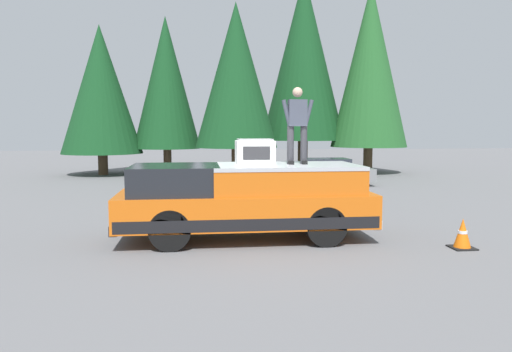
{
  "coord_description": "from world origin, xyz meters",
  "views": [
    {
      "loc": [
        -10.81,
        1.22,
        2.44
      ],
      "look_at": [
        0.26,
        -0.1,
        1.35
      ],
      "focal_mm": 34.26,
      "sensor_mm": 36.0,
      "label": 1
    }
  ],
  "objects_px": {
    "pickup_truck": "(245,200)",
    "traffic_cone": "(463,234)",
    "compressor_unit": "(255,152)",
    "parked_car_grey": "(324,172)",
    "person_on_truck_bed": "(297,123)"
  },
  "relations": [
    {
      "from": "parked_car_grey",
      "to": "traffic_cone",
      "type": "xyz_separation_m",
      "value": [
        -11.08,
        0.02,
        -0.29
      ]
    },
    {
      "from": "parked_car_grey",
      "to": "pickup_truck",
      "type": "bearing_deg",
      "value": 155.96
    },
    {
      "from": "pickup_truck",
      "to": "compressor_unit",
      "type": "distance_m",
      "value": 1.09
    },
    {
      "from": "compressor_unit",
      "to": "parked_car_grey",
      "type": "distance_m",
      "value": 10.46
    },
    {
      "from": "person_on_truck_bed",
      "to": "traffic_cone",
      "type": "height_order",
      "value": "person_on_truck_bed"
    },
    {
      "from": "compressor_unit",
      "to": "parked_car_grey",
      "type": "xyz_separation_m",
      "value": [
        9.53,
        -4.1,
        -1.35
      ]
    },
    {
      "from": "pickup_truck",
      "to": "parked_car_grey",
      "type": "bearing_deg",
      "value": -24.04
    },
    {
      "from": "pickup_truck",
      "to": "traffic_cone",
      "type": "height_order",
      "value": "pickup_truck"
    },
    {
      "from": "person_on_truck_bed",
      "to": "compressor_unit",
      "type": "bearing_deg",
      "value": 83.29
    },
    {
      "from": "compressor_unit",
      "to": "person_on_truck_bed",
      "type": "relative_size",
      "value": 0.5
    },
    {
      "from": "parked_car_grey",
      "to": "traffic_cone",
      "type": "height_order",
      "value": "parked_car_grey"
    },
    {
      "from": "parked_car_grey",
      "to": "person_on_truck_bed",
      "type": "bearing_deg",
      "value": 161.81
    },
    {
      "from": "compressor_unit",
      "to": "parked_car_grey",
      "type": "bearing_deg",
      "value": -23.27
    },
    {
      "from": "person_on_truck_bed",
      "to": "parked_car_grey",
      "type": "xyz_separation_m",
      "value": [
        9.64,
        -3.17,
        -1.97
      ]
    },
    {
      "from": "pickup_truck",
      "to": "traffic_cone",
      "type": "distance_m",
      "value": 4.56
    }
  ]
}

